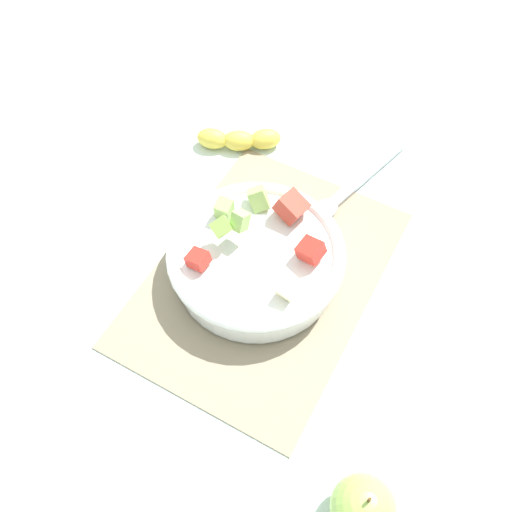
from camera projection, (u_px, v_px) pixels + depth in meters
The scene contains 6 objects.
ground_plane at pixel (264, 277), 0.87m from camera, with size 2.40×2.40×0.00m, color silver.
placemat at pixel (264, 276), 0.86m from camera, with size 0.44×0.31×0.01m, color gray.
salad_bowl at pixel (256, 258), 0.84m from camera, with size 0.26×0.26×0.11m.
serving_spoon at pixel (345, 192), 0.95m from camera, with size 0.24×0.09×0.01m.
whole_apple at pixel (363, 508), 0.65m from camera, with size 0.08×0.08×0.09m.
banana_whole at pixel (239, 139), 1.00m from camera, with size 0.10×0.15×0.04m.
Camera 1 is at (0.41, 0.21, 0.74)m, focal length 40.43 mm.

